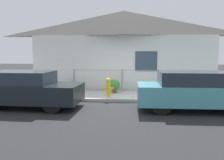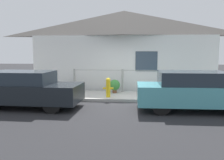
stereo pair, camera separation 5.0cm
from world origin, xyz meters
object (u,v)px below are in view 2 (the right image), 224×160
car_right (195,91)px  fire_hydrant (108,87)px  car_left (25,89)px  potted_plant_near_hydrant (115,85)px

car_right → fire_hydrant: (-3.26, 1.69, -0.14)m
fire_hydrant → car_left: bearing=-150.3°
car_right → car_left: bearing=-179.9°
car_left → potted_plant_near_hydrant: car_left is taller
car_left → potted_plant_near_hydrant: (3.16, 2.80, -0.20)m
car_right → potted_plant_near_hydrant: car_right is taller
car_left → car_right: size_ratio=1.00×
car_right → potted_plant_near_hydrant: size_ratio=6.50×
potted_plant_near_hydrant → car_left: bearing=-138.4°
car_left → car_right: 6.22m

